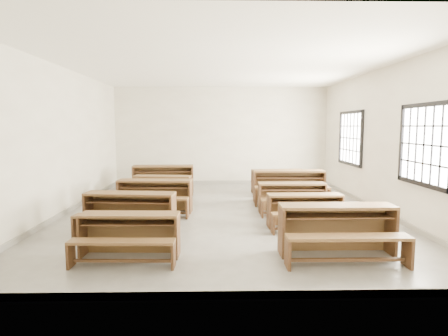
{
  "coord_description": "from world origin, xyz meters",
  "views": [
    {
      "loc": [
        -0.18,
        -8.23,
        1.92
      ],
      "look_at": [
        0.0,
        0.0,
        1.0
      ],
      "focal_mm": 30.0,
      "sensor_mm": 36.0,
      "label": 1
    }
  ],
  "objects_px": {
    "desk_set_9": "(278,179)",
    "desk_set_5": "(338,227)",
    "desk_set_1": "(129,210)",
    "desk_set_0": "(129,232)",
    "desk_set_7": "(292,195)",
    "desk_set_4": "(163,177)",
    "desk_set_6": "(305,208)",
    "desk_set_2": "(154,194)",
    "desk_set_8": "(289,184)",
    "desk_set_3": "(162,187)"
  },
  "relations": [
    {
      "from": "desk_set_9",
      "to": "desk_set_5",
      "type": "bearing_deg",
      "value": -94.98
    },
    {
      "from": "desk_set_5",
      "to": "desk_set_1",
      "type": "bearing_deg",
      "value": 159.24
    },
    {
      "from": "desk_set_0",
      "to": "desk_set_9",
      "type": "relative_size",
      "value": 0.94
    },
    {
      "from": "desk_set_1",
      "to": "desk_set_7",
      "type": "height_order",
      "value": "desk_set_1"
    },
    {
      "from": "desk_set_5",
      "to": "desk_set_7",
      "type": "height_order",
      "value": "desk_set_5"
    },
    {
      "from": "desk_set_4",
      "to": "desk_set_7",
      "type": "height_order",
      "value": "desk_set_4"
    },
    {
      "from": "desk_set_0",
      "to": "desk_set_6",
      "type": "bearing_deg",
      "value": 29.66
    },
    {
      "from": "desk_set_2",
      "to": "desk_set_6",
      "type": "bearing_deg",
      "value": -19.12
    },
    {
      "from": "desk_set_6",
      "to": "desk_set_5",
      "type": "bearing_deg",
      "value": -87.83
    },
    {
      "from": "desk_set_7",
      "to": "desk_set_1",
      "type": "bearing_deg",
      "value": -155.07
    },
    {
      "from": "desk_set_6",
      "to": "desk_set_0",
      "type": "bearing_deg",
      "value": -153.76
    },
    {
      "from": "desk_set_4",
      "to": "desk_set_8",
      "type": "bearing_deg",
      "value": -25.64
    },
    {
      "from": "desk_set_2",
      "to": "desk_set_5",
      "type": "height_order",
      "value": "desk_set_5"
    },
    {
      "from": "desk_set_2",
      "to": "desk_set_4",
      "type": "xyz_separation_m",
      "value": [
        -0.17,
        2.59,
        0.03
      ]
    },
    {
      "from": "desk_set_0",
      "to": "desk_set_9",
      "type": "height_order",
      "value": "desk_set_9"
    },
    {
      "from": "desk_set_4",
      "to": "desk_set_5",
      "type": "distance_m",
      "value": 6.39
    },
    {
      "from": "desk_set_0",
      "to": "desk_set_4",
      "type": "height_order",
      "value": "desk_set_4"
    },
    {
      "from": "desk_set_4",
      "to": "desk_set_9",
      "type": "height_order",
      "value": "desk_set_4"
    },
    {
      "from": "desk_set_2",
      "to": "desk_set_5",
      "type": "xyz_separation_m",
      "value": [
        3.17,
        -2.86,
        0.01
      ]
    },
    {
      "from": "desk_set_5",
      "to": "desk_set_9",
      "type": "height_order",
      "value": "desk_set_5"
    },
    {
      "from": "desk_set_0",
      "to": "desk_set_1",
      "type": "relative_size",
      "value": 0.86
    },
    {
      "from": "desk_set_2",
      "to": "desk_set_7",
      "type": "height_order",
      "value": "desk_set_2"
    },
    {
      "from": "desk_set_1",
      "to": "desk_set_3",
      "type": "xyz_separation_m",
      "value": [
        0.18,
        2.85,
        -0.04
      ]
    },
    {
      "from": "desk_set_0",
      "to": "desk_set_2",
      "type": "xyz_separation_m",
      "value": [
        -0.09,
        2.86,
        0.05
      ]
    },
    {
      "from": "desk_set_4",
      "to": "desk_set_6",
      "type": "relative_size",
      "value": 1.24
    },
    {
      "from": "desk_set_6",
      "to": "desk_set_7",
      "type": "xyz_separation_m",
      "value": [
        0.0,
        1.23,
        0.02
      ]
    },
    {
      "from": "desk_set_8",
      "to": "desk_set_9",
      "type": "height_order",
      "value": "desk_set_8"
    },
    {
      "from": "desk_set_3",
      "to": "desk_set_0",
      "type": "bearing_deg",
      "value": -81.69
    },
    {
      "from": "desk_set_7",
      "to": "desk_set_8",
      "type": "height_order",
      "value": "desk_set_8"
    },
    {
      "from": "desk_set_8",
      "to": "desk_set_4",
      "type": "bearing_deg",
      "value": 158.98
    },
    {
      "from": "desk_set_1",
      "to": "desk_set_4",
      "type": "xyz_separation_m",
      "value": [
        0.03,
        4.17,
        0.03
      ]
    },
    {
      "from": "desk_set_2",
      "to": "desk_set_8",
      "type": "xyz_separation_m",
      "value": [
        3.22,
        1.13,
        0.04
      ]
    },
    {
      "from": "desk_set_1",
      "to": "desk_set_9",
      "type": "height_order",
      "value": "desk_set_1"
    },
    {
      "from": "desk_set_5",
      "to": "desk_set_9",
      "type": "distance_m",
      "value": 5.27
    },
    {
      "from": "desk_set_6",
      "to": "desk_set_7",
      "type": "bearing_deg",
      "value": 88.24
    },
    {
      "from": "desk_set_7",
      "to": "desk_set_9",
      "type": "xyz_separation_m",
      "value": [
        0.1,
        2.46,
        0.0
      ]
    },
    {
      "from": "desk_set_3",
      "to": "desk_set_8",
      "type": "relative_size",
      "value": 0.84
    },
    {
      "from": "desk_set_1",
      "to": "desk_set_6",
      "type": "distance_m",
      "value": 3.27
    },
    {
      "from": "desk_set_2",
      "to": "desk_set_8",
      "type": "bearing_deg",
      "value": 22.95
    },
    {
      "from": "desk_set_1",
      "to": "desk_set_2",
      "type": "height_order",
      "value": "desk_set_2"
    },
    {
      "from": "desk_set_4",
      "to": "desk_set_5",
      "type": "relative_size",
      "value": 1.05
    },
    {
      "from": "desk_set_8",
      "to": "desk_set_5",
      "type": "bearing_deg",
      "value": -88.47
    },
    {
      "from": "desk_set_0",
      "to": "desk_set_3",
      "type": "height_order",
      "value": "desk_set_3"
    },
    {
      "from": "desk_set_4",
      "to": "desk_set_0",
      "type": "bearing_deg",
      "value": -89.52
    },
    {
      "from": "desk_set_9",
      "to": "desk_set_0",
      "type": "bearing_deg",
      "value": -125.27
    },
    {
      "from": "desk_set_1",
      "to": "desk_set_8",
      "type": "distance_m",
      "value": 4.36
    },
    {
      "from": "desk_set_5",
      "to": "desk_set_6",
      "type": "height_order",
      "value": "desk_set_5"
    },
    {
      "from": "desk_set_5",
      "to": "desk_set_9",
      "type": "bearing_deg",
      "value": 90.2
    },
    {
      "from": "desk_set_1",
      "to": "desk_set_6",
      "type": "bearing_deg",
      "value": 11.17
    },
    {
      "from": "desk_set_0",
      "to": "desk_set_9",
      "type": "bearing_deg",
      "value": 61.57
    }
  ]
}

